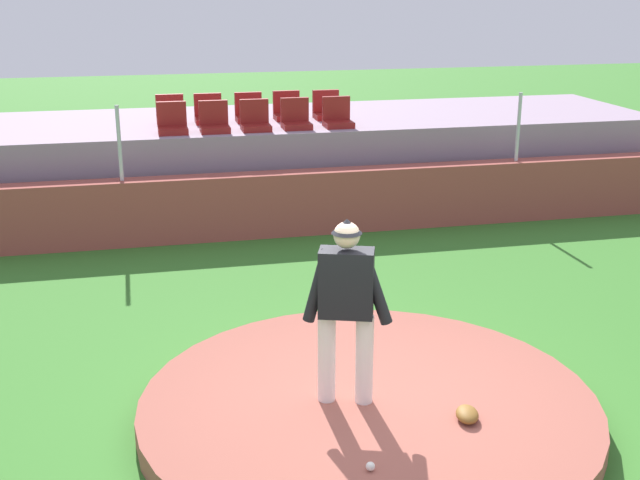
{
  "coord_description": "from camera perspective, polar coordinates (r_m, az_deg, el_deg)",
  "views": [
    {
      "loc": [
        -1.93,
        -6.54,
        3.95
      ],
      "look_at": [
        0.0,
        2.08,
        1.12
      ],
      "focal_mm": 45.83,
      "sensor_mm": 36.0,
      "label": 1
    }
  ],
  "objects": [
    {
      "name": "fielding_glove",
      "position": [
        7.5,
        10.24,
        -11.89
      ],
      "size": [
        0.27,
        0.34,
        0.11
      ],
      "primitive_type": "ellipsoid",
      "rotation": [
        0.0,
        0.0,
        4.45
      ],
      "color": "brown",
      "rests_on": "pitchers_mound"
    },
    {
      "name": "fence_post_left",
      "position": [
        12.71,
        -13.83,
        6.57
      ],
      "size": [
        0.06,
        0.06,
        1.15
      ],
      "primitive_type": "cylinder",
      "color": "silver",
      "rests_on": "brick_barrier"
    },
    {
      "name": "pitchers_mound",
      "position": [
        7.83,
        3.39,
        -11.66
      ],
      "size": [
        4.28,
        4.28,
        0.22
      ],
      "primitive_type": "cylinder",
      "color": "#975144",
      "rests_on": "ground_plane"
    },
    {
      "name": "stadium_chair_4",
      "position": [
        14.12,
        1.22,
        8.56
      ],
      "size": [
        0.48,
        0.44,
        0.5
      ],
      "rotation": [
        0.0,
        0.0,
        3.14
      ],
      "color": "maroon",
      "rests_on": "bleacher_platform"
    },
    {
      "name": "stadium_chair_9",
      "position": [
        14.96,
        0.48,
        9.08
      ],
      "size": [
        0.48,
        0.44,
        0.5
      ],
      "rotation": [
        0.0,
        0.0,
        3.14
      ],
      "color": "maroon",
      "rests_on": "bleacher_platform"
    },
    {
      "name": "pitcher",
      "position": [
        7.29,
        1.83,
        -4.09
      ],
      "size": [
        0.8,
        0.4,
        1.76
      ],
      "rotation": [
        0.0,
        0.0,
        -0.33
      ],
      "color": "white",
      "rests_on": "pitchers_mound"
    },
    {
      "name": "stadium_chair_0",
      "position": [
        13.72,
        -10.27,
        8.01
      ],
      "size": [
        0.48,
        0.44,
        0.5
      ],
      "rotation": [
        0.0,
        0.0,
        3.14
      ],
      "color": "maroon",
      "rests_on": "bleacher_platform"
    },
    {
      "name": "bleacher_platform",
      "position": [
        15.17,
        -5.04,
        5.58
      ],
      "size": [
        14.88,
        3.41,
        1.54
      ],
      "primitive_type": "cube",
      "color": "gray",
      "rests_on": "ground_plane"
    },
    {
      "name": "stadium_chair_2",
      "position": [
        13.82,
        -4.54,
        8.31
      ],
      "size": [
        0.48,
        0.44,
        0.5
      ],
      "rotation": [
        0.0,
        0.0,
        3.14
      ],
      "color": "maroon",
      "rests_on": "bleacher_platform"
    },
    {
      "name": "stadium_chair_8",
      "position": [
        14.86,
        -2.3,
        9.01
      ],
      "size": [
        0.48,
        0.44,
        0.5
      ],
      "rotation": [
        0.0,
        0.0,
        3.14
      ],
      "color": "maroon",
      "rests_on": "bleacher_platform"
    },
    {
      "name": "stadium_chair_6",
      "position": [
        14.64,
        -7.78,
        8.73
      ],
      "size": [
        0.48,
        0.44,
        0.5
      ],
      "rotation": [
        0.0,
        0.0,
        3.14
      ],
      "color": "maroon",
      "rests_on": "bleacher_platform"
    },
    {
      "name": "fence_post_right",
      "position": [
        14.13,
        13.68,
        7.67
      ],
      "size": [
        0.06,
        0.06,
        1.15
      ],
      "primitive_type": "cylinder",
      "color": "silver",
      "rests_on": "brick_barrier"
    },
    {
      "name": "baseball",
      "position": [
        6.74,
        3.54,
        -15.5
      ],
      "size": [
        0.07,
        0.07,
        0.07
      ],
      "primitive_type": "sphere",
      "color": "white",
      "rests_on": "pitchers_mound"
    },
    {
      "name": "stadium_chair_5",
      "position": [
        14.62,
        -10.4,
        8.59
      ],
      "size": [
        0.48,
        0.44,
        0.5
      ],
      "rotation": [
        0.0,
        0.0,
        3.14
      ],
      "color": "maroon",
      "rests_on": "bleacher_platform"
    },
    {
      "name": "ground_plane",
      "position": [
        7.88,
        3.37,
        -12.37
      ],
      "size": [
        60.0,
        60.0,
        0.0
      ],
      "primitive_type": "plane",
      "color": "#347126"
    },
    {
      "name": "brick_barrier",
      "position": [
        13.09,
        -3.69,
        2.49
      ],
      "size": [
        17.15,
        0.4,
        1.02
      ],
      "primitive_type": "cube",
      "color": "#95443C",
      "rests_on": "ground_plane"
    },
    {
      "name": "stadium_chair_7",
      "position": [
        14.7,
        -4.98,
        8.86
      ],
      "size": [
        0.48,
        0.44,
        0.5
      ],
      "rotation": [
        0.0,
        0.0,
        3.14
      ],
      "color": "maroon",
      "rests_on": "bleacher_platform"
    },
    {
      "name": "stadium_chair_3",
      "position": [
        13.97,
        -1.7,
        8.45
      ],
      "size": [
        0.48,
        0.44,
        0.5
      ],
      "rotation": [
        0.0,
        0.0,
        3.14
      ],
      "color": "maroon",
      "rests_on": "bleacher_platform"
    },
    {
      "name": "stadium_chair_1",
      "position": [
        13.75,
        -7.39,
        8.16
      ],
      "size": [
        0.48,
        0.44,
        0.5
      ],
      "rotation": [
        0.0,
        0.0,
        3.14
      ],
      "color": "maroon",
      "rests_on": "bleacher_platform"
    }
  ]
}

